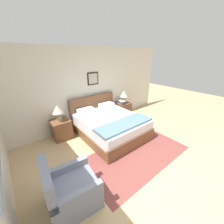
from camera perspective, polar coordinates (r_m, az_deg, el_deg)
ground_plane at (r=3.31m, az=16.40°, el=-23.98°), size 16.00×16.00×0.00m
wall_back at (r=4.66m, az=-12.17°, el=9.30°), size 7.09×0.09×2.60m
area_rug_main at (r=3.72m, az=10.08°, el=-16.87°), size 2.70×1.43×0.01m
bed at (r=4.29m, az=-0.83°, el=-5.45°), size 1.71×2.02×1.05m
armchair at (r=2.68m, az=-16.93°, el=-28.81°), size 0.85×0.80×0.93m
nightstand_near_window at (r=4.41m, az=-20.24°, el=-6.69°), size 0.51×0.51×0.57m
nightstand_by_door at (r=5.57m, az=4.60°, el=1.05°), size 0.51×0.51×0.57m
table_lamp_near_window at (r=4.15m, az=-21.64°, el=0.59°), size 0.31×0.31×0.48m
table_lamp_by_door at (r=5.38m, az=4.94°, el=7.13°), size 0.31×0.31×0.48m
book_thick_bottom at (r=5.35m, az=4.15°, el=3.60°), size 0.21×0.22×0.03m
book_hardcover_middle at (r=5.35m, az=4.16°, el=3.88°), size 0.21×0.28×0.03m
book_novel_upper at (r=5.34m, az=4.17°, el=4.20°), size 0.21×0.30×0.04m
book_slim_near_top at (r=5.32m, az=4.18°, el=4.56°), size 0.23×0.27×0.03m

